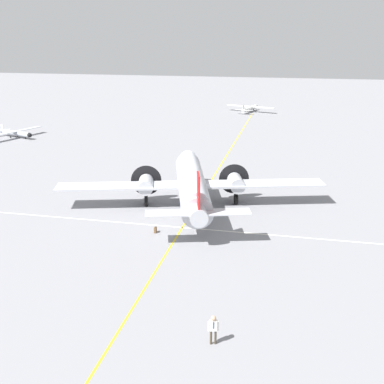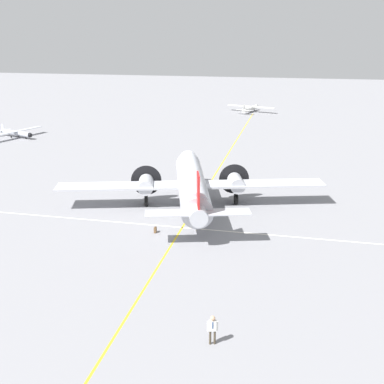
# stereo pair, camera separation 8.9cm
# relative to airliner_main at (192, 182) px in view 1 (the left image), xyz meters

# --- Properties ---
(ground_plane) EXTENTS (300.00, 300.00, 0.00)m
(ground_plane) POSITION_rel_airliner_main_xyz_m (0.43, 0.12, -2.58)
(ground_plane) COLOR gray
(apron_line_eastwest) EXTENTS (120.00, 0.16, 0.01)m
(apron_line_eastwest) POSITION_rel_airliner_main_xyz_m (0.43, 0.29, -2.58)
(apron_line_eastwest) COLOR gold
(apron_line_eastwest) RESTS_ON ground_plane
(apron_line_northsouth) EXTENTS (0.16, 120.00, 0.01)m
(apron_line_northsouth) POSITION_rel_airliner_main_xyz_m (5.24, 0.12, -2.58)
(apron_line_northsouth) COLOR silver
(apron_line_northsouth) RESTS_ON ground_plane
(airliner_main) EXTENTS (18.51, 26.02, 5.97)m
(airliner_main) POSITION_rel_airliner_main_xyz_m (0.00, 0.00, 0.00)
(airliner_main) COLOR silver
(airliner_main) RESTS_ON ground_plane
(crew_foreground) EXTENTS (0.30, 0.58, 1.77)m
(crew_foreground) POSITION_rel_airliner_main_xyz_m (21.15, 5.80, -1.50)
(crew_foreground) COLOR #473D2D
(crew_foreground) RESTS_ON ground_plane
(suitcase_near_door) EXTENTS (0.37, 0.17, 0.54)m
(suitcase_near_door) POSITION_rel_airliner_main_xyz_m (6.84, -1.70, -2.33)
(suitcase_near_door) COLOR brown
(suitcase_near_door) RESTS_ON ground_plane
(light_aircraft_distant) EXTENTS (9.58, 7.35, 1.90)m
(light_aircraft_distant) POSITION_rel_airliner_main_xyz_m (-26.46, -35.18, -1.78)
(light_aircraft_distant) COLOR #B7BCC6
(light_aircraft_distant) RESTS_ON ground_plane
(light_aircraft_taxiing) EXTENTS (8.13, 10.66, 2.06)m
(light_aircraft_taxiing) POSITION_rel_airliner_main_xyz_m (-61.75, -0.46, -1.73)
(light_aircraft_taxiing) COLOR white
(light_aircraft_taxiing) RESTS_ON ground_plane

